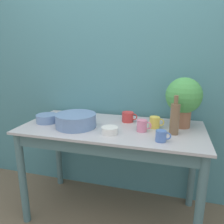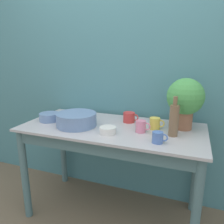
# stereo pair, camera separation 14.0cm
# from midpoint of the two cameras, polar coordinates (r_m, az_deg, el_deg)

# --- Properties ---
(wall_back) EXTENTS (6.00, 0.05, 2.40)m
(wall_back) POSITION_cam_midpoint_polar(r_m,az_deg,el_deg) (2.06, 5.89, 9.71)
(wall_back) COLOR teal
(wall_back) RESTS_ON ground_plane
(counter_table) EXTENTS (1.45, 0.69, 0.82)m
(counter_table) POSITION_cam_midpoint_polar(r_m,az_deg,el_deg) (1.80, 1.95, -8.63)
(counter_table) COLOR slate
(counter_table) RESTS_ON ground_plane
(potted_plant) EXTENTS (0.28, 0.28, 0.39)m
(potted_plant) POSITION_cam_midpoint_polar(r_m,az_deg,el_deg) (1.76, 20.77, 3.16)
(potted_plant) COLOR #8C5B42
(potted_plant) RESTS_ON counter_table
(bowl_wash_large) EXTENTS (0.32, 0.32, 0.11)m
(bowl_wash_large) POSITION_cam_midpoint_polar(r_m,az_deg,el_deg) (1.78, -7.06, -1.97)
(bowl_wash_large) COLOR #6684B2
(bowl_wash_large) RESTS_ON counter_table
(bottle_tall) EXTENTS (0.07, 0.07, 0.29)m
(bottle_tall) POSITION_cam_midpoint_polar(r_m,az_deg,el_deg) (1.61, 18.29, -1.99)
(bottle_tall) COLOR brown
(bottle_tall) RESTS_ON counter_table
(mug_yellow) EXTENTS (0.12, 0.08, 0.09)m
(mug_yellow) POSITION_cam_midpoint_polar(r_m,az_deg,el_deg) (1.74, 13.47, -2.95)
(mug_yellow) COLOR #E5CC4C
(mug_yellow) RESTS_ON counter_table
(mug_pink) EXTENTS (0.11, 0.08, 0.09)m
(mug_pink) POSITION_cam_midpoint_polar(r_m,az_deg,el_deg) (1.65, 10.04, -3.75)
(mug_pink) COLOR pink
(mug_pink) RESTS_ON counter_table
(mug_red) EXTENTS (0.13, 0.10, 0.08)m
(mug_red) POSITION_cam_midpoint_polar(r_m,az_deg,el_deg) (1.87, 6.66, -1.41)
(mug_red) COLOR #C63838
(mug_red) RESTS_ON counter_table
(mug_blue) EXTENTS (0.10, 0.07, 0.08)m
(mug_blue) POSITION_cam_midpoint_polar(r_m,az_deg,el_deg) (1.48, 14.62, -6.49)
(mug_blue) COLOR #4C70B7
(mug_blue) RESTS_ON counter_table
(bowl_small_enamel_white) EXTENTS (0.12, 0.12, 0.05)m
(bowl_small_enamel_white) POSITION_cam_midpoint_polar(r_m,az_deg,el_deg) (1.60, 1.39, -4.82)
(bowl_small_enamel_white) COLOR silver
(bowl_small_enamel_white) RESTS_ON counter_table
(bowl_small_blue) EXTENTS (0.18, 0.18, 0.07)m
(bowl_small_blue) POSITION_cam_midpoint_polar(r_m,az_deg,el_deg) (1.96, -14.04, -1.28)
(bowl_small_blue) COLOR #6684B2
(bowl_small_blue) RESTS_ON counter_table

